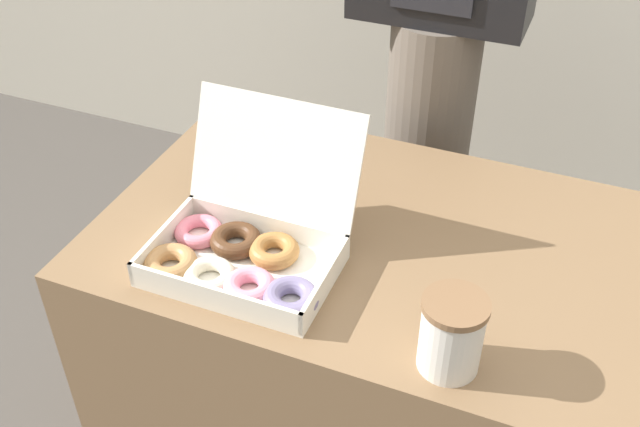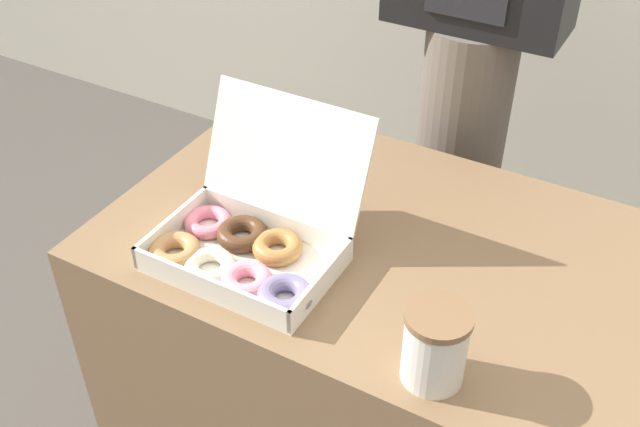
% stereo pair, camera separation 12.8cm
% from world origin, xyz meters
% --- Properties ---
extents(table, '(1.13, 0.70, 0.76)m').
position_xyz_m(table, '(0.00, 0.00, 0.38)').
color(table, brown).
rests_on(table, ground_plane).
extents(donut_box, '(0.36, 0.31, 0.26)m').
position_xyz_m(donut_box, '(-0.23, -0.18, 0.80)').
color(donut_box, white).
rests_on(donut_box, table).
extents(coffee_cup, '(0.11, 0.11, 0.14)m').
position_xyz_m(coffee_cup, '(0.19, -0.27, 0.83)').
color(coffee_cup, silver).
rests_on(coffee_cup, table).
extents(person_customer, '(0.41, 0.22, 1.81)m').
position_xyz_m(person_customer, '(-0.07, 0.56, 0.98)').
color(person_customer, '#665B51').
rests_on(person_customer, ground_plane).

